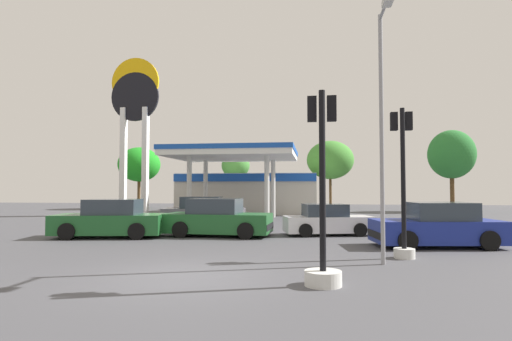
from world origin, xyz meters
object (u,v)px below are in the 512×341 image
car_0 (327,221)px  car_2 (110,220)px  tree_0 (139,165)px  tree_2 (330,160)px  car_4 (218,219)px  traffic_signal_1 (403,196)px  tree_1 (236,166)px  traffic_signal_0 (323,224)px  car_3 (437,227)px  tree_3 (452,155)px  station_pole_sign (135,115)px  corner_streetlamp (383,112)px  car_1 (204,212)px

car_0 → car_2: bearing=-166.9°
tree_0 → tree_2: 19.42m
tree_0 → car_4: bearing=-58.7°
traffic_signal_1 → tree_1: size_ratio=0.81×
traffic_signal_0 → car_3: bearing=57.1°
car_4 → tree_0: tree_0 is taller
tree_3 → tree_1: bearing=175.4°
station_pole_sign → corner_streetlamp: (15.93, -19.07, -3.67)m
traffic_signal_1 → tree_1: (-10.52, 27.84, 2.44)m
car_4 → tree_2: size_ratio=0.72×
tree_0 → corner_streetlamp: size_ratio=0.89×
tree_0 → tree_1: tree_0 is taller
car_3 → car_4: 8.95m
tree_1 → corner_streetlamp: bearing=-71.6°
car_2 → traffic_signal_1: (11.49, -3.76, 1.15)m
tree_2 → car_2: bearing=-114.9°
car_3 → tree_1: 28.24m
car_4 → tree_0: bearing=121.3°
car_4 → tree_1: size_ratio=0.83×
car_1 → car_4: size_ratio=1.00×
station_pole_sign → tree_1: bearing=58.5°
traffic_signal_0 → corner_streetlamp: 4.23m
tree_0 → traffic_signal_0: bearing=-60.0°
car_1 → corner_streetlamp: corner_streetlamp is taller
traffic_signal_0 → tree_3: size_ratio=0.58×
car_4 → traffic_signal_1: size_ratio=1.03×
car_3 → traffic_signal_1: (-1.72, -2.64, 1.17)m
traffic_signal_0 → traffic_signal_1: 4.70m
car_4 → station_pole_sign: bearing=127.4°
station_pole_sign → tree_0: size_ratio=1.97×
car_4 → traffic_signal_0: size_ratio=1.10×
car_1 → tree_2: 18.45m
car_4 → tree_3: (16.65, 21.34, 4.41)m
station_pole_sign → tree_3: (26.44, 8.52, -2.76)m
station_pole_sign → tree_0: station_pole_sign is taller
car_3 → tree_1: size_ratio=0.83×
car_1 → tree_0: 21.32m
traffic_signal_1 → car_3: bearing=56.9°
car_0 → car_2: (-9.38, -2.18, 0.11)m
station_pole_sign → tree_0: bearing=111.7°
car_2 → car_3: bearing=-4.8°
car_4 → corner_streetlamp: size_ratio=0.67×
car_1 → car_3: (10.64, -7.13, -0.01)m
station_pole_sign → car_2: (5.25, -13.93, -7.18)m
car_4 → corner_streetlamp: 9.44m
car_2 → car_3: (13.21, -1.12, -0.02)m
car_2 → traffic_signal_1: size_ratio=1.06×
car_2 → corner_streetlamp: 12.37m
car_2 → car_3: size_ratio=1.03×
tree_2 → car_0: bearing=-92.7°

